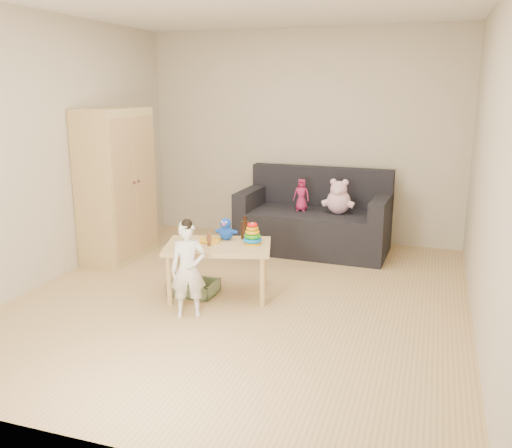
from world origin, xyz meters
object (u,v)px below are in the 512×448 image
(wardrobe, at_px, (117,185))
(play_table, at_px, (219,270))
(sofa, at_px, (313,231))
(toddler, at_px, (188,271))

(wardrobe, relative_size, play_table, 1.77)
(sofa, xyz_separation_m, play_table, (-0.52, -1.70, 0.01))
(sofa, relative_size, play_table, 1.82)
(sofa, bearing_deg, wardrobe, -153.36)
(sofa, height_order, play_table, play_table)
(wardrobe, relative_size, toddler, 2.09)
(wardrobe, xyz_separation_m, toddler, (1.46, -1.26, -0.44))
(play_table, relative_size, toddler, 1.18)
(wardrobe, distance_m, sofa, 2.33)
(toddler, bearing_deg, play_table, 57.64)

